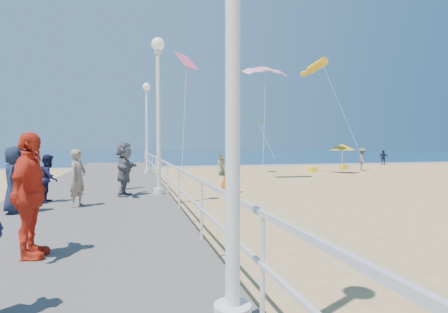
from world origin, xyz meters
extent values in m
plane|color=tan|center=(0.00, 0.00, 0.00)|extent=(160.00, 160.00, 0.00)
cube|color=#0D2A4F|center=(0.00, 65.00, 0.01)|extent=(160.00, 90.00, 0.05)
cube|color=silver|center=(0.00, 20.50, 0.03)|extent=(160.00, 1.20, 0.04)
cube|color=slate|center=(-7.50, 0.00, 0.20)|extent=(5.00, 44.00, 0.40)
cube|color=white|center=(-5.05, 0.00, 1.45)|extent=(0.05, 42.00, 0.06)
cube|color=white|center=(-5.05, 0.00, 0.95)|extent=(0.05, 42.00, 0.04)
cylinder|color=white|center=(-5.35, -9.00, 2.85)|extent=(0.14, 0.14, 4.70)
cylinder|color=white|center=(-5.35, 0.00, 0.50)|extent=(0.36, 0.36, 0.20)
cylinder|color=white|center=(-5.35, 0.00, 2.85)|extent=(0.14, 0.14, 4.70)
sphere|color=white|center=(-5.35, 0.00, 5.50)|extent=(0.44, 0.44, 0.44)
cylinder|color=white|center=(-5.35, 9.00, 0.50)|extent=(0.36, 0.36, 0.20)
cylinder|color=white|center=(-5.35, 9.00, 2.85)|extent=(0.14, 0.14, 4.70)
sphere|color=white|center=(-5.35, 9.00, 5.50)|extent=(0.44, 0.44, 0.44)
imported|color=silver|center=(-6.56, 1.67, 1.13)|extent=(0.50, 0.62, 1.47)
imported|color=#3584C8|center=(-6.41, 1.82, 1.66)|extent=(0.42, 0.47, 0.82)
imported|color=red|center=(-7.73, -6.33, 1.35)|extent=(0.57, 1.15, 1.90)
imported|color=#182136|center=(-9.06, -2.44, 1.23)|extent=(0.55, 0.83, 1.67)
imported|color=slate|center=(-6.49, -0.13, 1.30)|extent=(0.87, 1.74, 1.79)
imported|color=gray|center=(-7.67, -1.87, 1.19)|extent=(0.58, 0.68, 1.58)
imported|color=#191937|center=(-8.63, -0.81, 1.11)|extent=(0.57, 0.71, 1.41)
imported|color=#58565B|center=(11.63, 11.97, 0.91)|extent=(1.23, 1.36, 1.83)
imported|color=#171B33|center=(18.58, 17.99, 0.76)|extent=(0.93, 0.84, 1.52)
imported|color=#99956A|center=(-0.18, 11.46, 0.72)|extent=(0.82, 0.82, 1.43)
cube|color=red|center=(-2.06, 2.54, 0.30)|extent=(0.90, 0.88, 0.74)
cylinder|color=white|center=(8.65, 10.28, 0.90)|extent=(0.05, 0.05, 1.80)
cone|color=#ECA318|center=(8.65, 10.28, 1.91)|extent=(1.90, 1.90, 0.45)
cube|color=yellow|center=(6.89, 11.40, 0.20)|extent=(0.55, 0.55, 0.40)
cube|color=yellow|center=(10.97, 13.51, 0.20)|extent=(0.55, 0.55, 0.40)
cylinder|color=#E7A213|center=(5.90, 9.15, 7.41)|extent=(1.01, 2.70, 1.08)
cube|color=#F55A7E|center=(-2.90, 9.48, 7.25)|extent=(1.63, 1.62, 1.01)
cube|color=green|center=(2.67, 12.20, 4.00)|extent=(1.25, 1.40, 0.74)
camera|label=1|loc=(-6.26, -12.11, 2.11)|focal=28.00mm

